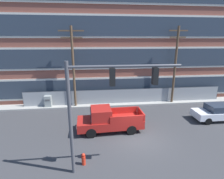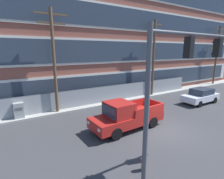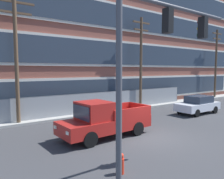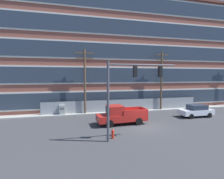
# 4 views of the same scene
# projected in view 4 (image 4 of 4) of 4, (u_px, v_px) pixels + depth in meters

# --- Properties ---
(ground_plane) EXTENTS (160.00, 160.00, 0.00)m
(ground_plane) POSITION_uv_depth(u_px,v_px,m) (146.00, 127.00, 18.11)
(ground_plane) COLOR #38383A
(sidewalk_building_side) EXTENTS (80.00, 1.61, 0.16)m
(sidewalk_building_side) POSITION_uv_depth(u_px,v_px,m) (123.00, 111.00, 25.60)
(sidewalk_building_side) COLOR #9E9B93
(sidewalk_building_side) RESTS_ON ground
(brick_mill_building) EXTENTS (50.02, 10.87, 17.79)m
(brick_mill_building) POSITION_uv_depth(u_px,v_px,m) (124.00, 55.00, 31.15)
(brick_mill_building) COLOR brown
(brick_mill_building) RESTS_ON ground
(chain_link_fence) EXTENTS (23.42, 0.06, 1.83)m
(chain_link_fence) POSITION_uv_depth(u_px,v_px,m) (125.00, 105.00, 25.61)
(chain_link_fence) COLOR gray
(chain_link_fence) RESTS_ON ground
(traffic_signal_mast) EXTENTS (5.96, 0.43, 6.45)m
(traffic_signal_mast) POSITION_uv_depth(u_px,v_px,m) (128.00, 84.00, 14.09)
(traffic_signal_mast) COLOR #4C4C51
(traffic_signal_mast) RESTS_ON ground
(pickup_truck_red) EXTENTS (5.54, 2.25, 2.08)m
(pickup_truck_red) POSITION_uv_depth(u_px,v_px,m) (120.00, 115.00, 19.01)
(pickup_truck_red) COLOR #AD1E19
(pickup_truck_red) RESTS_ON ground
(sedan_white) EXTENTS (4.29, 1.91, 1.56)m
(sedan_white) POSITION_uv_depth(u_px,v_px,m) (196.00, 111.00, 22.48)
(sedan_white) COLOR silver
(sedan_white) RESTS_ON ground
(utility_pole_near_corner) EXTENTS (2.62, 0.26, 8.83)m
(utility_pole_near_corner) POSITION_uv_depth(u_px,v_px,m) (85.00, 79.00, 23.57)
(utility_pole_near_corner) COLOR brown
(utility_pole_near_corner) RESTS_ON ground
(utility_pole_midblock) EXTENTS (2.12, 0.26, 8.91)m
(utility_pole_midblock) POSITION_uv_depth(u_px,v_px,m) (161.00, 79.00, 26.41)
(utility_pole_midblock) COLOR brown
(utility_pole_midblock) RESTS_ON ground
(electrical_cabinet) EXTENTS (0.74, 0.51, 1.41)m
(electrical_cabinet) POSITION_uv_depth(u_px,v_px,m) (62.00, 110.00, 23.18)
(electrical_cabinet) COLOR #939993
(electrical_cabinet) RESTS_ON ground
(fire_hydrant) EXTENTS (0.24, 0.24, 0.78)m
(fire_hydrant) POSITION_uv_depth(u_px,v_px,m) (113.00, 134.00, 14.70)
(fire_hydrant) COLOR red
(fire_hydrant) RESTS_ON ground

